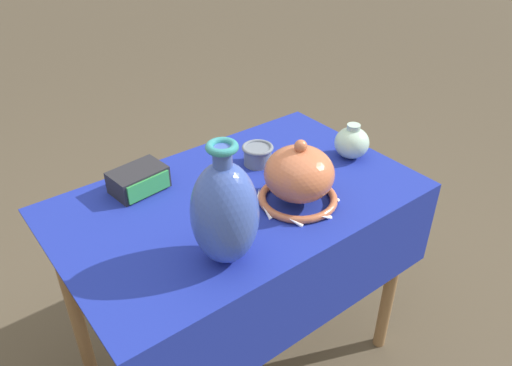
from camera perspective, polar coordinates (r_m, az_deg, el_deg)
ground_plane at (r=1.98m, az=-1.71°, el=-19.50°), size 14.00×14.00×0.00m
display_table at (r=1.50m, az=-1.67°, el=-4.71°), size 1.05×0.65×0.75m
vase_tall_bulbous at (r=1.16m, az=-3.59°, el=-3.37°), size 0.16×0.16×0.32m
vase_dome_bell at (r=1.40m, az=4.93°, el=0.63°), size 0.24×0.24×0.20m
mosaic_tile_box at (r=1.51m, az=-13.25°, el=0.35°), size 0.17×0.13×0.07m
cup_wide_slate at (r=1.60m, az=0.19°, el=3.32°), size 0.10×0.10×0.06m
jar_round_celadon at (r=1.66m, az=10.89°, el=4.58°), size 0.11×0.11×0.12m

